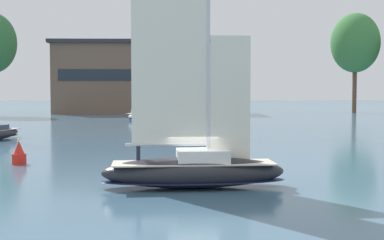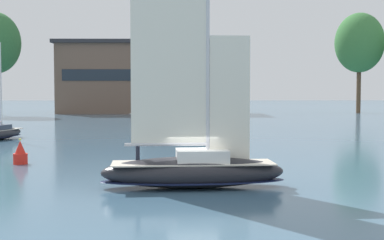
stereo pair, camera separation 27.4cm
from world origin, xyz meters
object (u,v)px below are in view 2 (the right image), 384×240
at_px(channel_buoy, 20,154).
at_px(sailboat_moored_near_marina, 142,115).
at_px(sailboat_main, 193,167).
at_px(tree_shore_right, 359,43).

bearing_deg(channel_buoy, sailboat_moored_near_marina, 85.31).
xyz_separation_m(sailboat_main, sailboat_moored_near_marina, (-6.95, 57.45, -0.23)).
bearing_deg(channel_buoy, sailboat_main, -37.46).
xyz_separation_m(tree_shore_right, channel_buoy, (-45.70, -72.45, -13.35)).
distance_m(sailboat_main, channel_buoy, 13.83).
distance_m(tree_shore_right, channel_buoy, 86.69).
bearing_deg(sailboat_main, tree_shore_right, 66.76).
height_order(tree_shore_right, channel_buoy, tree_shore_right).
bearing_deg(tree_shore_right, channel_buoy, -122.25).
xyz_separation_m(tree_shore_right, sailboat_moored_near_marina, (-41.68, -23.41, -13.23)).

